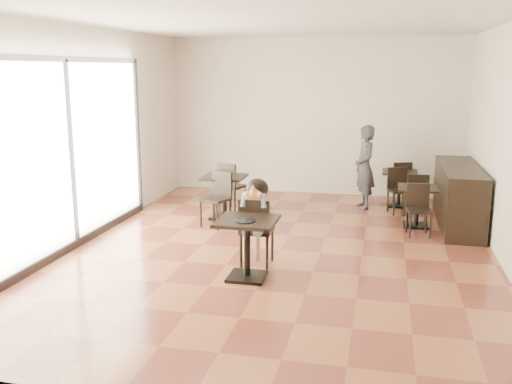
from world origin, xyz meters
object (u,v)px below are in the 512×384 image
(child_table, at_px, (247,249))
(adult_patron, at_px, (365,167))
(chair_left_a, at_px, (233,186))
(chair_back_b, at_px, (400,191))
(child, at_px, (257,222))
(chair_back_a, at_px, (399,182))
(cafe_table_mid, at_px, (417,207))
(chair_mid_b, at_px, (419,211))
(chair_left_b, at_px, (215,200))
(cafe_table_back, at_px, (399,189))
(chair_mid_a, at_px, (416,196))
(child_chair, at_px, (257,231))
(cafe_table_left, at_px, (224,197))

(child_table, distance_m, adult_patron, 4.27)
(chair_left_a, relative_size, chair_back_b, 1.11)
(child, relative_size, chair_back_a, 1.42)
(cafe_table_mid, bearing_deg, chair_mid_b, -90.00)
(chair_left_b, bearing_deg, cafe_table_back, 56.48)
(child_table, bearing_deg, chair_mid_a, 58.12)
(child_table, height_order, chair_mid_b, chair_mid_b)
(child_chair, relative_size, chair_back_b, 1.13)
(child_table, bearing_deg, cafe_table_left, 111.22)
(child, bearing_deg, chair_left_b, 122.70)
(cafe_table_back, bearing_deg, child_chair, -116.73)
(cafe_table_left, distance_m, chair_mid_a, 3.34)
(cafe_table_back, bearing_deg, cafe_table_left, -152.30)
(chair_left_b, bearing_deg, child_table, -43.01)
(child_chair, relative_size, cafe_table_left, 1.22)
(cafe_table_back, xyz_separation_m, chair_left_a, (-3.00, -1.02, 0.11))
(adult_patron, distance_m, chair_mid_a, 1.13)
(chair_mid_a, xyz_separation_m, chair_left_a, (-3.26, -0.17, 0.05))
(cafe_table_back, relative_size, chair_back_b, 0.83)
(adult_patron, xyz_separation_m, cafe_table_back, (0.65, 0.30, -0.44))
(child_chair, relative_size, chair_mid_a, 1.14)
(cafe_table_mid, relative_size, cafe_table_left, 0.89)
(adult_patron, bearing_deg, child_table, -37.23)
(adult_patron, relative_size, chair_mid_b, 1.93)
(child, height_order, chair_back_b, child)
(chair_back_a, bearing_deg, chair_left_b, 19.58)
(child_table, distance_m, chair_mid_a, 4.12)
(child_table, xyz_separation_m, chair_mid_b, (2.18, 2.40, 0.02))
(cafe_table_mid, bearing_deg, chair_mid_a, 90.00)
(cafe_table_mid, height_order, chair_left_b, chair_left_b)
(chair_mid_b, xyz_separation_m, chair_back_a, (-0.26, 2.30, 0.01))
(cafe_table_left, bearing_deg, child, -64.18)
(chair_mid_a, relative_size, chair_mid_b, 1.00)
(chair_mid_b, xyz_separation_m, chair_left_b, (-3.26, -0.17, 0.05))
(child_chair, bearing_deg, adult_patron, -109.87)
(child_chair, height_order, child, child)
(cafe_table_back, relative_size, chair_mid_a, 0.84)
(child, distance_m, cafe_table_left, 2.49)
(child, height_order, chair_left_b, child)
(child, distance_m, chair_mid_a, 3.67)
(child, relative_size, chair_mid_b, 1.43)
(chair_left_b, relative_size, chair_back_b, 1.11)
(chair_back_a, bearing_deg, cafe_table_back, 70.11)
(cafe_table_left, bearing_deg, cafe_table_back, 27.70)
(adult_patron, height_order, cafe_table_mid, adult_patron)
(chair_mid_b, bearing_deg, cafe_table_mid, 81.97)
(cafe_table_left, bearing_deg, cafe_table_mid, 2.97)
(adult_patron, xyz_separation_m, cafe_table_left, (-2.35, -1.27, -0.40))
(child_table, bearing_deg, cafe_table_mid, 53.58)
(child, bearing_deg, child_table, -90.00)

